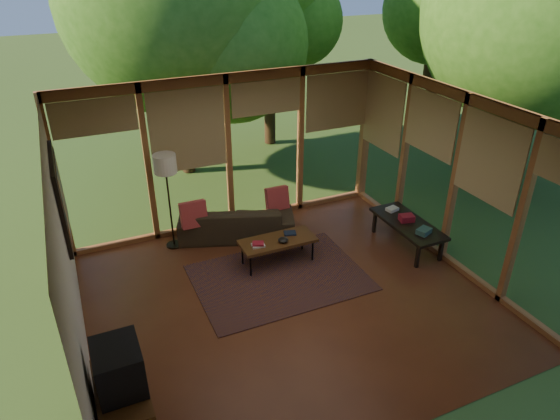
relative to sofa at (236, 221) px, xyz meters
name	(u,v)px	position (x,y,z in m)	size (l,w,h in m)	color
floor	(290,299)	(0.08, -2.00, -0.29)	(5.50, 5.50, 0.00)	brown
ceiling	(292,117)	(0.08, -2.00, 2.41)	(5.50, 5.50, 0.00)	white
wall_left	(67,265)	(-2.67, -2.00, 1.06)	(0.04, 5.00, 2.70)	beige
wall_front	(407,337)	(0.08, -4.50, 1.06)	(5.50, 0.04, 2.70)	beige
window_wall_back	(229,153)	(0.08, 0.50, 1.06)	(5.50, 0.12, 2.70)	#9C5E30
window_wall_right	(455,181)	(2.83, -2.00, 1.06)	(0.12, 5.00, 2.70)	#9C5E30
exterior_lawn	(406,99)	(8.08, 6.00, -0.30)	(40.00, 40.00, 0.00)	#375620
tree_nw	(173,0)	(-0.03, 3.18, 3.28)	(4.44, 4.44, 5.79)	#392714
tree_se	(540,12)	(5.74, -0.40, 3.16)	(4.21, 4.21, 5.56)	#392714
tree_far	(437,9)	(6.57, 3.30, 2.82)	(2.69, 2.69, 4.47)	#392714
rug	(279,277)	(0.16, -1.47, -0.28)	(2.54, 1.80, 0.01)	brown
sofa	(236,221)	(0.00, 0.00, 0.00)	(1.97, 0.77, 0.57)	#34291A
pillow_left	(194,215)	(-0.75, -0.05, 0.31)	(0.43, 0.14, 0.43)	maroon
pillow_right	(277,199)	(0.75, -0.05, 0.29)	(0.40, 0.13, 0.40)	maroon
ct_book_lower	(258,245)	(-0.04, -1.12, 0.15)	(0.20, 0.15, 0.03)	beige
ct_book_upper	(258,244)	(-0.04, -1.12, 0.18)	(0.18, 0.13, 0.03)	maroon
ct_book_side	(290,233)	(0.56, -0.99, 0.15)	(0.19, 0.14, 0.03)	black
ct_bowl	(283,240)	(0.36, -1.17, 0.17)	(0.16, 0.16, 0.07)	black
media_cabinet	(125,408)	(-2.39, -3.27, 0.01)	(0.50, 1.00, 0.60)	#563217
television	(119,368)	(-2.37, -3.27, 0.56)	(0.45, 0.55, 0.50)	black
console_book_a	(424,231)	(2.48, -1.89, 0.21)	(0.23, 0.17, 0.08)	#2E5149
console_book_b	(407,218)	(2.48, -1.44, 0.22)	(0.23, 0.17, 0.11)	maroon
console_book_c	(392,209)	(2.48, -1.04, 0.20)	(0.20, 0.14, 0.05)	beige
floor_lamp	(165,169)	(-1.09, 0.11, 1.12)	(0.36, 0.36, 1.65)	black
coffee_table	(278,241)	(0.31, -1.07, 0.10)	(1.20, 0.50, 0.43)	#563217
side_console	(408,225)	(2.48, -1.49, 0.12)	(0.60, 1.40, 0.46)	black
wall_painting	(61,197)	(-2.63, -0.60, 1.26)	(0.06, 1.35, 1.15)	black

